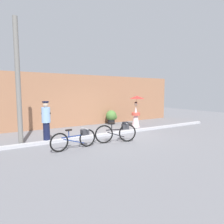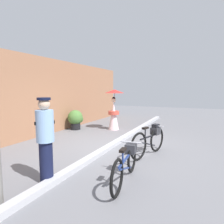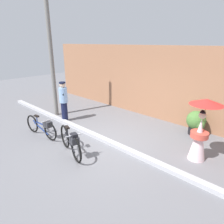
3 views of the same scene
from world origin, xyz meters
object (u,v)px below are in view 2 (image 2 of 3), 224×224
person_with_parasol (114,109)px  potted_plant_by_door (76,119)px  bicycle_near_officer (150,139)px  bicycle_far_side (127,162)px  person_officer (45,138)px

person_with_parasol → potted_plant_by_door: 1.81m
bicycle_near_officer → potted_plant_by_door: (2.10, 3.96, 0.05)m
bicycle_near_officer → bicycle_far_side: 1.78m
person_officer → bicycle_far_side: bearing=-63.3°
person_with_parasol → potted_plant_by_door: bearing=113.9°
bicycle_near_officer → person_with_parasol: bearing=40.0°
bicycle_far_side → person_officer: (-0.71, 1.42, 0.51)m
bicycle_far_side → person_officer: 1.67m
person_officer → potted_plant_by_door: size_ratio=1.88×
person_with_parasol → person_officer: bearing=-170.3°
person_officer → potted_plant_by_door: 5.25m
bicycle_near_officer → potted_plant_by_door: size_ratio=1.88×
bicycle_far_side → potted_plant_by_door: 5.52m
bicycle_far_side → potted_plant_by_door: potted_plant_by_door is taller
person_with_parasol → potted_plant_by_door: person_with_parasol is taller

